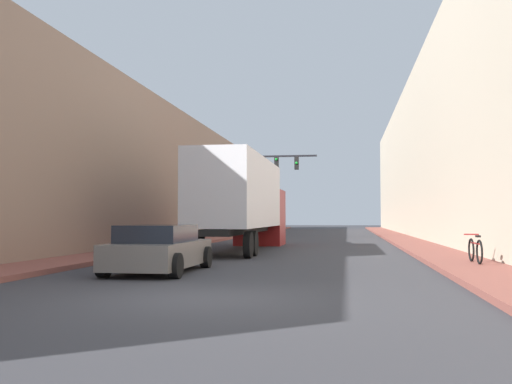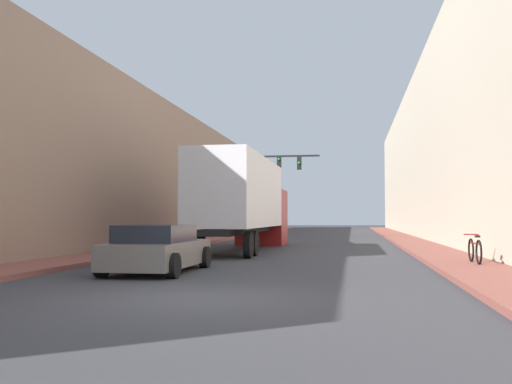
% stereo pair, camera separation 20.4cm
% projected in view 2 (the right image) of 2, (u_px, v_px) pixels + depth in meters
% --- Properties ---
extents(ground_plane, '(200.00, 200.00, 0.00)m').
position_uv_depth(ground_plane, '(196.00, 299.00, 10.60)').
color(ground_plane, '#38383D').
extents(sidewalk_right, '(2.12, 80.00, 0.15)m').
position_uv_depth(sidewalk_right, '(402.00, 238.00, 39.11)').
color(sidewalk_right, brown).
rests_on(sidewalk_right, ground).
extents(sidewalk_left, '(2.12, 80.00, 0.15)m').
position_uv_depth(sidewalk_left, '(225.00, 237.00, 41.20)').
color(sidewalk_left, brown).
rests_on(sidewalk_left, ground).
extents(building_right, '(6.00, 80.00, 11.91)m').
position_uv_depth(building_right, '(463.00, 152.00, 38.69)').
color(building_right, beige).
rests_on(building_right, ground).
extents(building_left, '(6.00, 80.00, 8.08)m').
position_uv_depth(building_left, '(172.00, 183.00, 42.05)').
color(building_left, '#997A66').
rests_on(building_left, ground).
extents(semi_truck, '(2.50, 12.76, 4.10)m').
position_uv_depth(semi_truck, '(245.00, 201.00, 26.38)').
color(semi_truck, silver).
rests_on(semi_truck, ground).
extents(sedan_car, '(2.13, 4.38, 1.31)m').
position_uv_depth(sedan_car, '(158.00, 249.00, 15.80)').
color(sedan_car, slate).
rests_on(sedan_car, ground).
extents(traffic_signal_gantry, '(5.77, 0.35, 6.12)m').
position_uv_depth(traffic_signal_gantry, '(261.00, 177.00, 40.24)').
color(traffic_signal_gantry, black).
rests_on(traffic_signal_gantry, ground).
extents(parked_bicycle, '(0.44, 1.82, 0.86)m').
position_uv_depth(parked_bicycle, '(475.00, 250.00, 17.02)').
color(parked_bicycle, black).
rests_on(parked_bicycle, sidewalk_right).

